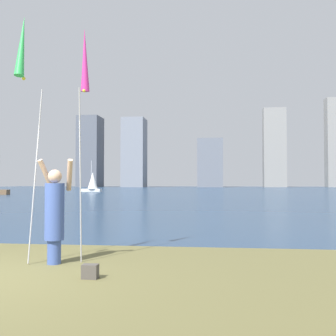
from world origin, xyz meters
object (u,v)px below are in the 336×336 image
object	(u,v)px
person	(55,212)
kite_flag_right	(85,66)
bag	(90,271)
sailboat_2	(93,182)
kite_flag_left	(23,54)

from	to	relation	value
person	kite_flag_right	size ratio (longest dim) A/B	0.43
bag	sailboat_2	bearing A→B (deg)	107.38
kite_flag_right	sailboat_2	xyz separation A→B (m)	(-15.52, 50.03, -2.15)
kite_flag_left	bag	xyz separation A→B (m)	(1.37, -0.55, -3.47)
bag	sailboat_2	size ratio (longest dim) A/B	0.05
person	kite_flag_right	world-z (taller)	kite_flag_right
kite_flag_left	bag	distance (m)	3.77
person	kite_flag_left	bearing A→B (deg)	-146.81
kite_flag_left	sailboat_2	bearing A→B (deg)	106.14
person	bag	distance (m)	1.57
kite_flag_left	kite_flag_right	bearing A→B (deg)	40.90
kite_flag_right	sailboat_2	world-z (taller)	sailboat_2
kite_flag_right	kite_flag_left	bearing A→B (deg)	-139.10
kite_flag_left	person	bearing A→B (deg)	44.82
person	kite_flag_right	xyz separation A→B (m)	(0.42, 0.31, 2.64)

